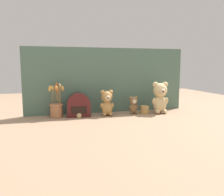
% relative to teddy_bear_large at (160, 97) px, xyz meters
% --- Properties ---
extents(ground_plane, '(4.00, 4.00, 0.00)m').
position_rel_teddy_bear_large_xyz_m(ground_plane, '(-0.46, 0.01, -0.15)').
color(ground_plane, '#8E7056').
extents(backdrop_wall, '(1.52, 0.02, 0.60)m').
position_rel_teddy_bear_large_xyz_m(backdrop_wall, '(-0.46, 0.18, 0.15)').
color(backdrop_wall, '#4C6B5B').
rests_on(backdrop_wall, ground).
extents(teddy_bear_large, '(0.16, 0.15, 0.29)m').
position_rel_teddy_bear_large_xyz_m(teddy_bear_large, '(0.00, 0.00, 0.00)').
color(teddy_bear_large, '#DBBC84').
rests_on(teddy_bear_large, ground).
extents(teddy_bear_medium, '(0.12, 0.12, 0.23)m').
position_rel_teddy_bear_large_xyz_m(teddy_bear_medium, '(-0.50, 0.03, -0.03)').
color(teddy_bear_medium, tan).
rests_on(teddy_bear_medium, ground).
extents(teddy_bear_small, '(0.09, 0.08, 0.16)m').
position_rel_teddy_bear_large_xyz_m(teddy_bear_small, '(-0.25, 0.04, -0.07)').
color(teddy_bear_small, olive).
rests_on(teddy_bear_small, ground).
extents(flower_vase, '(0.14, 0.13, 0.30)m').
position_rel_teddy_bear_large_xyz_m(flower_vase, '(-0.94, 0.08, -0.07)').
color(flower_vase, '#AD7047').
rests_on(flower_vase, ground).
extents(vintage_radio, '(0.21, 0.11, 0.21)m').
position_rel_teddy_bear_large_xyz_m(vintage_radio, '(-0.75, 0.05, -0.06)').
color(vintage_radio, '#4C1919').
rests_on(vintage_radio, ground).
extents(decorative_tin_tall, '(0.08, 0.08, 0.07)m').
position_rel_teddy_bear_large_xyz_m(decorative_tin_tall, '(-0.15, 0.01, -0.12)').
color(decorative_tin_tall, tan).
rests_on(decorative_tin_tall, ground).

